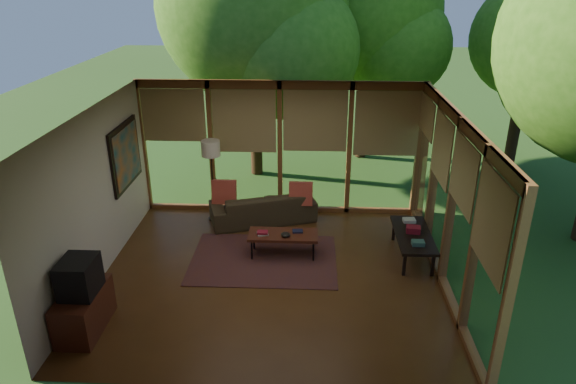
{
  "coord_description": "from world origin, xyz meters",
  "views": [
    {
      "loc": [
        0.6,
        -7.18,
        4.6
      ],
      "look_at": [
        0.24,
        0.7,
        1.19
      ],
      "focal_mm": 32.0,
      "sensor_mm": 36.0,
      "label": 1
    }
  ],
  "objects_px": {
    "media_cabinet": "(84,311)",
    "television": "(79,277)",
    "side_console": "(413,236)",
    "floor_lamp": "(211,153)",
    "sofa": "(263,207)",
    "coffee_table": "(283,235)"
  },
  "relations": [
    {
      "from": "coffee_table",
      "to": "side_console",
      "type": "xyz_separation_m",
      "value": [
        2.24,
        0.05,
        0.02
      ]
    },
    {
      "from": "media_cabinet",
      "to": "side_console",
      "type": "xyz_separation_m",
      "value": [
        4.87,
        2.19,
        0.11
      ]
    },
    {
      "from": "media_cabinet",
      "to": "side_console",
      "type": "bearing_deg",
      "value": 24.17
    },
    {
      "from": "television",
      "to": "side_console",
      "type": "bearing_deg",
      "value": 24.26
    },
    {
      "from": "media_cabinet",
      "to": "floor_lamp",
      "type": "relative_size",
      "value": 0.61
    },
    {
      "from": "media_cabinet",
      "to": "coffee_table",
      "type": "height_order",
      "value": "media_cabinet"
    },
    {
      "from": "television",
      "to": "side_console",
      "type": "height_order",
      "value": "television"
    },
    {
      "from": "floor_lamp",
      "to": "coffee_table",
      "type": "relative_size",
      "value": 1.38
    },
    {
      "from": "television",
      "to": "floor_lamp",
      "type": "height_order",
      "value": "floor_lamp"
    },
    {
      "from": "sofa",
      "to": "floor_lamp",
      "type": "xyz_separation_m",
      "value": [
        -0.98,
        0.01,
        1.11
      ]
    },
    {
      "from": "television",
      "to": "floor_lamp",
      "type": "distance_m",
      "value": 3.73
    },
    {
      "from": "media_cabinet",
      "to": "floor_lamp",
      "type": "height_order",
      "value": "floor_lamp"
    },
    {
      "from": "media_cabinet",
      "to": "sofa",
      "type": "bearing_deg",
      "value": 58.29
    },
    {
      "from": "sofa",
      "to": "side_console",
      "type": "bearing_deg",
      "value": 136.32
    },
    {
      "from": "media_cabinet",
      "to": "floor_lamp",
      "type": "xyz_separation_m",
      "value": [
        1.18,
        3.5,
        1.11
      ]
    },
    {
      "from": "media_cabinet",
      "to": "television",
      "type": "relative_size",
      "value": 1.82
    },
    {
      "from": "coffee_table",
      "to": "side_console",
      "type": "height_order",
      "value": "side_console"
    },
    {
      "from": "sofa",
      "to": "coffee_table",
      "type": "bearing_deg",
      "value": 91.32
    },
    {
      "from": "coffee_table",
      "to": "floor_lamp",
      "type": "bearing_deg",
      "value": 136.81
    },
    {
      "from": "sofa",
      "to": "coffee_table",
      "type": "distance_m",
      "value": 1.43
    },
    {
      "from": "media_cabinet",
      "to": "floor_lamp",
      "type": "bearing_deg",
      "value": 71.37
    },
    {
      "from": "coffee_table",
      "to": "media_cabinet",
      "type": "bearing_deg",
      "value": -140.89
    }
  ]
}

